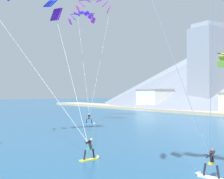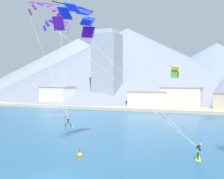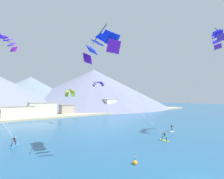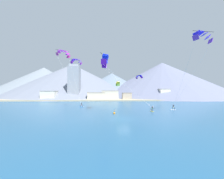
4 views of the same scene
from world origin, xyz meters
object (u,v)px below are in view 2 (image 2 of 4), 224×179
object	(u,v)px
parafoil_kite_distant_mid_solo	(57,24)
race_marker_buoy	(80,155)
parafoil_kite_mid_center	(45,9)
kitesurfer_near_lead	(198,154)
parafoil_kite_distant_low_drift	(176,71)
kitesurfer_mid_center	(70,125)
parafoil_kite_near_lead	(77,17)

from	to	relation	value
parafoil_kite_distant_mid_solo	race_marker_buoy	world-z (taller)	parafoil_kite_distant_mid_solo
parafoil_kite_mid_center	race_marker_buoy	world-z (taller)	parafoil_kite_mid_center
kitesurfer_near_lead	parafoil_kite_mid_center	distance (m)	39.93
parafoil_kite_distant_low_drift	parafoil_kite_distant_mid_solo	size ratio (longest dim) A/B	1.18
kitesurfer_near_lead	kitesurfer_mid_center	distance (m)	24.86
parafoil_kite_distant_mid_solo	kitesurfer_near_lead	bearing A→B (deg)	-26.14
parafoil_kite_mid_center	kitesurfer_mid_center	bearing A→B (deg)	-32.35
race_marker_buoy	kitesurfer_mid_center	bearing A→B (deg)	123.99
parafoil_kite_mid_center	race_marker_buoy	xyz separation A→B (m)	(18.85, -21.08, -20.50)
parafoil_kite_mid_center	parafoil_kite_distant_low_drift	xyz separation A→B (m)	(22.19, 8.65, -11.37)
parafoil_kite_near_lead	race_marker_buoy	size ratio (longest dim) A/B	14.47
race_marker_buoy	parafoil_kite_distant_mid_solo	bearing A→B (deg)	129.51
kitesurfer_near_lead	parafoil_kite_distant_low_drift	size ratio (longest dim) A/B	0.39
parafoil_kite_near_lead	parafoil_kite_distant_low_drift	xyz separation A→B (m)	(5.66, 26.00, -5.37)
parafoil_kite_near_lead	parafoil_kite_mid_center	world-z (taller)	parafoil_kite_mid_center
parafoil_kite_distant_mid_solo	race_marker_buoy	size ratio (longest dim) A/B	3.78
parafoil_kite_near_lead	parafoil_kite_distant_low_drift	distance (m)	27.14
parafoil_kite_near_lead	parafoil_kite_distant_mid_solo	xyz separation A→B (m)	(-10.46, 11.77, 1.86)
parafoil_kite_near_lead	parafoil_kite_distant_mid_solo	size ratio (longest dim) A/B	3.83
parafoil_kite_near_lead	race_marker_buoy	xyz separation A→B (m)	(2.32, -3.73, -14.49)
kitesurfer_near_lead	parafoil_kite_near_lead	distance (m)	19.45
parafoil_kite_distant_mid_solo	parafoil_kite_mid_center	bearing A→B (deg)	137.41
parafoil_kite_mid_center	parafoil_kite_distant_low_drift	size ratio (longest dim) A/B	4.53
parafoil_kite_near_lead	parafoil_kite_mid_center	xyz separation A→B (m)	(-16.54, 17.35, 6.01)
parafoil_kite_mid_center	race_marker_buoy	bearing A→B (deg)	-48.19
kitesurfer_mid_center	race_marker_buoy	xyz separation A→B (m)	(10.76, -15.95, -0.28)
kitesurfer_near_lead	parafoil_kite_distant_mid_solo	xyz separation A→B (m)	(-23.74, 11.65, 16.08)
parafoil_kite_distant_mid_solo	race_marker_buoy	xyz separation A→B (m)	(12.78, -15.50, -16.35)
parafoil_kite_mid_center	parafoil_kite_distant_low_drift	world-z (taller)	parafoil_kite_mid_center
kitesurfer_mid_center	kitesurfer_near_lead	bearing A→B (deg)	-29.14
parafoil_kite_near_lead	parafoil_kite_distant_mid_solo	bearing A→B (deg)	131.64
kitesurfer_mid_center	parafoil_kite_near_lead	world-z (taller)	parafoil_kite_near_lead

